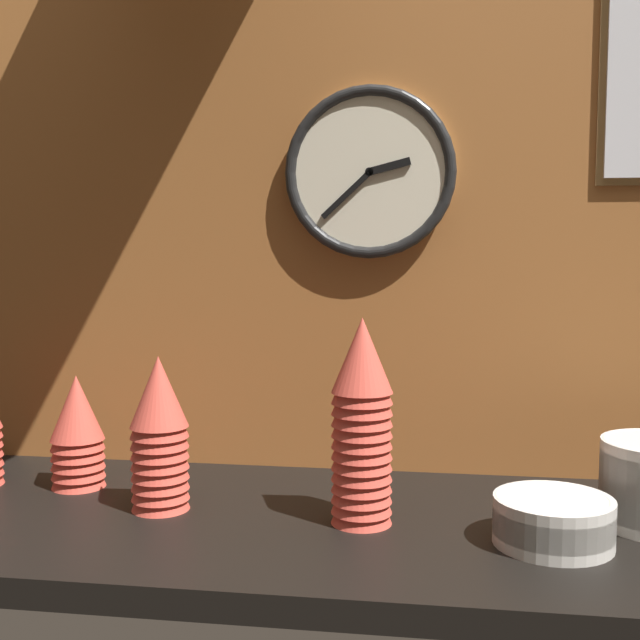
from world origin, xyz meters
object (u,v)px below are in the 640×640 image
at_px(cup_stack_center_right, 362,421).
at_px(cup_stack_left, 77,431).
at_px(bowl_stack_right, 553,519).
at_px(cup_stack_center_left, 159,433).
at_px(wall_clock, 370,172).

relative_size(cup_stack_center_right, cup_stack_left, 1.60).
bearing_deg(bowl_stack_right, cup_stack_left, 168.62).
height_order(cup_stack_center_left, cup_stack_left, cup_stack_center_left).
bearing_deg(bowl_stack_right, wall_clock, 132.24).
distance_m(cup_stack_left, wall_clock, 0.66).
relative_size(cup_stack_center_left, wall_clock, 0.80).
relative_size(cup_stack_center_right, wall_clock, 1.02).
height_order(cup_stack_center_right, bowl_stack_right, cup_stack_center_right).
bearing_deg(wall_clock, cup_stack_left, -161.87).
bearing_deg(cup_stack_center_left, wall_clock, 39.24).
height_order(cup_stack_left, wall_clock, wall_clock).
bearing_deg(cup_stack_center_left, cup_stack_left, 153.11).
distance_m(cup_stack_center_right, wall_clock, 0.46).
distance_m(cup_stack_center_right, cup_stack_center_left, 0.31).
height_order(bowl_stack_right, wall_clock, wall_clock).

